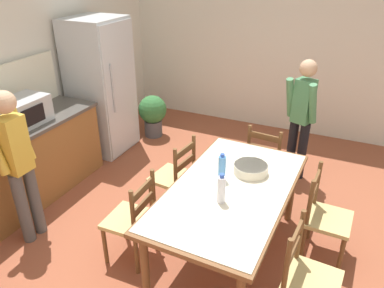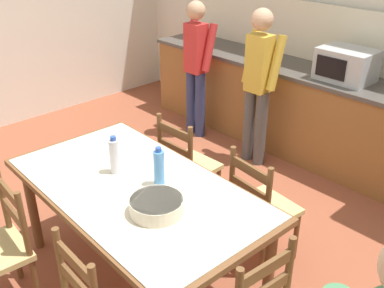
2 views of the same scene
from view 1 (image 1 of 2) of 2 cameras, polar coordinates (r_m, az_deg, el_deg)
name	(u,v)px [view 1 (image 1 of 2)]	position (r m, az deg, el deg)	size (l,w,h in m)	color
ground_plane	(203,249)	(3.87, 1.73, -15.74)	(8.32, 8.32, 0.00)	brown
wall_right	(289,40)	(6.10, 14.53, 15.13)	(0.12, 5.20, 2.90)	silver
refrigerator	(101,87)	(5.47, -13.67, 8.41)	(0.73, 0.73, 1.89)	silver
microwave	(24,111)	(4.54, -24.25, 4.60)	(0.50, 0.39, 0.30)	#B2B7BC
dining_table	(230,195)	(3.39, 5.84, -7.80)	(1.85, 1.05, 0.78)	brown
bottle_near_centre	(221,189)	(3.10, 4.49, -6.89)	(0.07, 0.07, 0.27)	silver
bottle_off_centre	(222,168)	(3.39, 4.59, -3.64)	(0.07, 0.07, 0.27)	#4C8ED6
serving_bowl	(251,168)	(3.56, 8.93, -3.67)	(0.32, 0.32, 0.09)	beige
chair_side_near_right	(325,217)	(3.75, 19.55, -10.47)	(0.43, 0.41, 0.91)	brown
chair_side_near_left	(307,279)	(3.12, 17.15, -19.01)	(0.45, 0.43, 0.91)	brown
chair_head_end	(266,161)	(4.51, 11.17, -2.49)	(0.44, 0.46, 0.91)	brown
chair_side_far_left	(133,220)	(3.56, -9.05, -11.30)	(0.43, 0.41, 0.91)	brown
chair_side_far_right	(175,177)	(4.12, -2.62, -5.05)	(0.46, 0.45, 0.91)	brown
person_at_counter	(18,161)	(3.89, -25.05, -2.33)	(0.40, 0.27, 1.58)	#4C4C4C
person_by_table	(301,114)	(4.78, 16.34, 4.35)	(0.34, 0.44, 1.55)	black
potted_plant	(153,113)	(5.93, -6.01, 4.72)	(0.44, 0.44, 0.67)	#4C4C51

